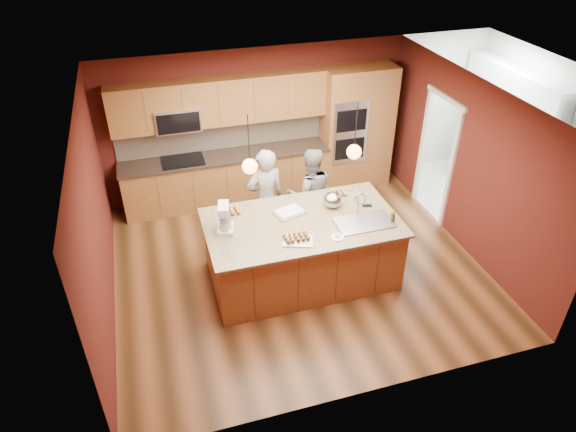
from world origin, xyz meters
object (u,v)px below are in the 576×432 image
object	(u,v)px
mixing_bowl	(333,200)
person_left	(265,198)
person_right	(310,194)
stand_mixer	(224,220)
island	(303,249)

from	to	relation	value
mixing_bowl	person_left	bearing A→B (deg)	137.29
person_left	person_right	bearing A→B (deg)	171.68
person_left	stand_mixer	bearing A→B (deg)	40.55
island	mixing_bowl	xyz separation A→B (m)	(0.53, 0.26, 0.61)
island	stand_mixer	distance (m)	1.29
island	person_left	bearing A→B (deg)	106.02
island	stand_mixer	bearing A→B (deg)	174.81
stand_mixer	person_right	bearing A→B (deg)	42.99
person_right	mixing_bowl	size ratio (longest dim) A/B	5.68
person_left	island	bearing A→B (deg)	97.70
island	mixing_bowl	distance (m)	0.85
person_left	mixing_bowl	bearing A→B (deg)	128.97
stand_mixer	person_left	bearing A→B (deg)	61.09
person_left	mixing_bowl	world-z (taller)	person_left
island	person_left	distance (m)	1.11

